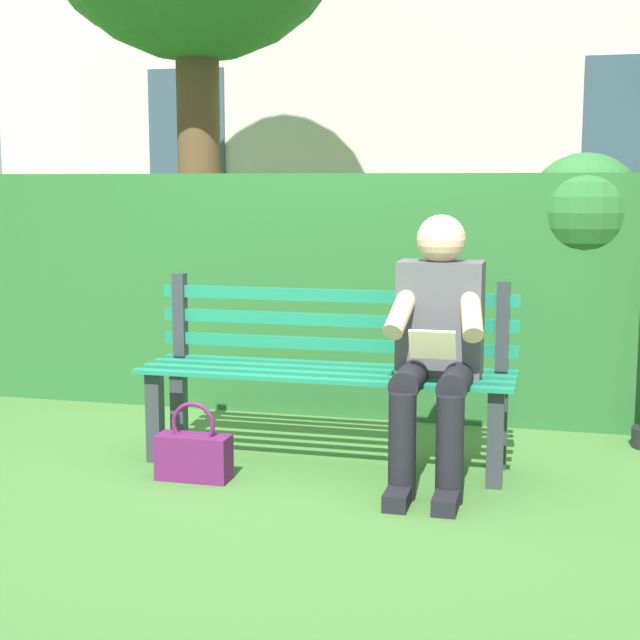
% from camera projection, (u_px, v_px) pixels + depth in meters
% --- Properties ---
extents(ground, '(60.00, 60.00, 0.00)m').
position_uv_depth(ground, '(325.00, 464.00, 4.52)').
color(ground, '#3D6B2D').
extents(park_bench, '(1.77, 0.45, 0.88)m').
position_uv_depth(park_bench, '(329.00, 369.00, 4.52)').
color(park_bench, '#2D3338').
rests_on(park_bench, ground).
extents(person_seated, '(0.44, 0.73, 1.19)m').
position_uv_depth(person_seated, '(437.00, 341.00, 4.20)').
color(person_seated, '#4C4C51').
rests_on(person_seated, ground).
extents(hedge_backdrop, '(5.36, 0.78, 1.49)m').
position_uv_depth(hedge_backdrop, '(310.00, 284.00, 5.72)').
color(hedge_backdrop, '#265B28').
rests_on(hedge_backdrop, ground).
extents(handbag, '(0.33, 0.13, 0.36)m').
position_uv_depth(handbag, '(194.00, 454.00, 4.27)').
color(handbag, '#59194C').
rests_on(handbag, ground).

